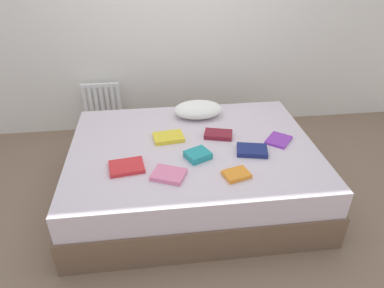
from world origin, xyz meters
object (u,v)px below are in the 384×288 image
(textbook_red, at_px, (127,167))
(textbook_pink, at_px, (169,175))
(radiator, at_px, (103,105))
(textbook_navy, at_px, (252,150))
(textbook_yellow, at_px, (168,137))
(textbook_purple, at_px, (279,140))
(textbook_teal, at_px, (198,155))
(pillow, at_px, (198,109))
(textbook_maroon, at_px, (218,134))
(bed, at_px, (193,170))
(textbook_orange, at_px, (236,174))

(textbook_red, bearing_deg, textbook_pink, -31.66)
(radiator, xyz_separation_m, textbook_pink, (0.63, -1.59, 0.17))
(textbook_navy, height_order, textbook_yellow, textbook_navy)
(textbook_red, height_order, textbook_purple, textbook_red)
(textbook_teal, relative_size, textbook_yellow, 0.71)
(radiator, height_order, textbook_navy, radiator)
(radiator, bearing_deg, pillow, -35.87)
(textbook_red, distance_m, textbook_maroon, 0.83)
(bed, bearing_deg, pillow, 77.40)
(textbook_pink, bearing_deg, bed, 83.89)
(textbook_navy, bearing_deg, textbook_teal, -164.48)
(textbook_red, height_order, textbook_orange, same)
(textbook_teal, height_order, textbook_pink, textbook_teal)
(textbook_navy, xyz_separation_m, textbook_teal, (-0.43, -0.02, 0.01))
(textbook_maroon, relative_size, textbook_purple, 1.09)
(radiator, distance_m, textbook_navy, 1.89)
(textbook_red, bearing_deg, textbook_orange, -21.68)
(textbook_maroon, relative_size, textbook_pink, 1.02)
(bed, distance_m, textbook_navy, 0.55)
(textbook_navy, bearing_deg, textbook_pink, -148.40)
(bed, height_order, textbook_purple, textbook_purple)
(textbook_purple, bearing_deg, textbook_orange, 171.87)
(textbook_yellow, relative_size, textbook_maroon, 1.06)
(bed, bearing_deg, textbook_pink, -119.24)
(textbook_teal, distance_m, textbook_maroon, 0.37)
(textbook_purple, bearing_deg, pillow, 87.37)
(textbook_teal, bearing_deg, textbook_purple, -12.27)
(pillow, distance_m, textbook_teal, 0.70)
(textbook_red, xyz_separation_m, textbook_yellow, (0.33, 0.38, 0.00))
(textbook_navy, bearing_deg, pillow, 129.10)
(bed, relative_size, radiator, 4.06)
(textbook_orange, bearing_deg, radiator, 107.85)
(radiator, distance_m, textbook_pink, 1.72)
(textbook_navy, relative_size, textbook_orange, 1.32)
(textbook_red, bearing_deg, textbook_purple, 2.91)
(textbook_navy, distance_m, textbook_teal, 0.43)
(radiator, relative_size, textbook_yellow, 2.02)
(bed, xyz_separation_m, pillow, (0.11, 0.50, 0.32))
(radiator, relative_size, textbook_purple, 2.35)
(textbook_purple, bearing_deg, bed, 126.96)
(radiator, distance_m, textbook_maroon, 1.54)
(textbook_maroon, bearing_deg, textbook_yellow, -165.56)
(textbook_purple, bearing_deg, textbook_teal, 141.91)
(radiator, xyz_separation_m, textbook_orange, (1.10, -1.65, 0.17))
(bed, relative_size, textbook_maroon, 8.72)
(textbook_yellow, height_order, textbook_pink, textbook_yellow)
(textbook_pink, bearing_deg, radiator, 134.78)
(pillow, distance_m, textbook_red, 0.99)
(bed, xyz_separation_m, textbook_teal, (0.02, -0.18, 0.28))
(pillow, relative_size, textbook_teal, 2.57)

